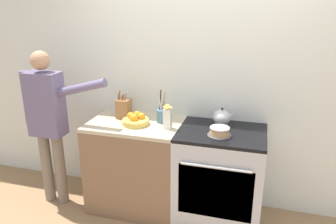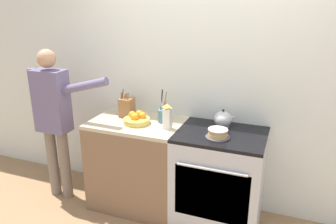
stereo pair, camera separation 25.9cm
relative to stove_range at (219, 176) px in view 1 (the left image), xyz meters
name	(u,v)px [view 1 (the left image)]	position (x,y,z in m)	size (l,w,h in m)	color
wall_back	(205,82)	(-0.23, 0.34, 0.83)	(8.00, 0.04, 2.60)	silver
counter_cabinet	(136,165)	(-0.85, 0.00, 0.00)	(0.90, 0.64, 0.93)	brown
stove_range	(219,176)	(0.00, 0.00, 0.00)	(0.80, 0.67, 0.93)	#B7BABF
layer_cake	(220,132)	(-0.01, -0.11, 0.50)	(0.21, 0.21, 0.08)	#4C4C51
tea_kettle	(222,118)	(-0.03, 0.17, 0.54)	(0.21, 0.17, 0.17)	#B7BABF
knife_block	(124,108)	(-1.01, 0.11, 0.56)	(0.13, 0.14, 0.29)	olive
utensil_crock	(162,115)	(-0.60, 0.08, 0.54)	(0.10, 0.10, 0.32)	#477084
fruit_bowl	(136,120)	(-0.83, -0.04, 0.51)	(0.26, 0.26, 0.11)	gold
milk_carton	(168,117)	(-0.50, -0.06, 0.58)	(0.07, 0.07, 0.24)	white
person_baker	(48,117)	(-1.71, -0.18, 0.50)	(0.92, 0.20, 1.62)	#7A6B5B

